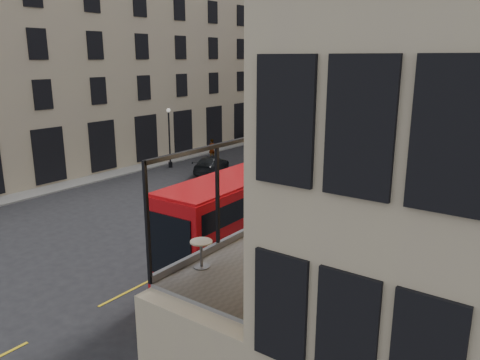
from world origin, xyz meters
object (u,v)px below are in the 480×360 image
Objects in this scene: car_b at (396,157)px; cafe_table_mid at (289,204)px; cyclist at (270,177)px; pedestrian_c at (376,141)px; cafe_table_far at (333,185)px; pedestrian_d at (429,155)px; traffic_light_far at (251,129)px; traffic_light_near at (291,182)px; cafe_chair_d at (377,207)px; pedestrian_b at (321,142)px; cafe_table_near at (201,250)px; street_lamp_a at (170,141)px; street_lamp_b at (356,130)px; bus_far at (334,129)px; bus_near at (253,211)px; car_c at (211,164)px; cafe_chair_a at (284,262)px; pedestrian_a at (260,145)px; cafe_chair_c at (346,225)px; car_a at (253,169)px; bicycle at (314,190)px; pedestrian_e at (212,149)px.

cafe_table_mid is at bearing -117.76° from car_b.
cyclist is 1.16× the size of pedestrian_c.
pedestrian_d is at bearing 97.25° from cafe_table_far.
traffic_light_far is at bearing 126.67° from cafe_table_mid.
cafe_table_far reaches higher than traffic_light_far.
traffic_light_near is 4.98× the size of cafe_chair_d.
cafe_table_near reaches higher than pedestrian_b.
cafe_chair_d is (8.18, -27.99, 4.02)m from car_b.
street_lamp_b is at bearing 55.49° from street_lamp_a.
bus_far is 31.65m from cafe_table_far.
street_lamp_b is 3.13× the size of pedestrian_b.
bus_near reaches higher than car_c.
cafe_table_far is at bearing 105.21° from cafe_chair_a.
cafe_chair_c reaches higher than pedestrian_a.
pedestrian_b is at bearing -121.35° from car_c.
car_a is (-1.26, -12.81, -1.90)m from bus_far.
bicycle is 1.02× the size of pedestrian_d.
cafe_table_mid is (11.18, -16.60, 4.23)m from cyclist.
car_c is at bearing 135.14° from cafe_table_mid.
cyclist is (-3.64, -0.19, 0.44)m from bicycle.
street_lamp_b is 6.32× the size of cafe_chair_a.
cafe_table_near is (10.60, -41.45, 4.25)m from pedestrian_c.
street_lamp_a is 1.08× the size of car_b.
pedestrian_b is at bearing 110.21° from bus_near.
cafe_chair_c is (12.57, -37.22, 4.06)m from pedestrian_c.
cafe_table_near is (7.57, -21.07, 4.57)m from bicycle.
car_a is 5.37× the size of cafe_table_near.
street_lamp_b is at bearing 102.80° from traffic_light_near.
traffic_light_near is 0.33× the size of bus_far.
street_lamp_a is at bearing 159.44° from traffic_light_near.
traffic_light_far is 2.02× the size of bicycle.
bus_far reaches higher than car_b.
pedestrian_a is at bearing 130.36° from cafe_chair_d.
pedestrian_d is 0.96× the size of pedestrian_e.
pedestrian_e is (-8.59, -9.32, -1.57)m from bus_far.
pedestrian_c is (4.59, 4.07, -0.05)m from pedestrian_b.
street_lamp_a is 6.33× the size of cafe_table_mid.
pedestrian_a reaches higher than bicycle.
cafe_chair_a is at bearing -149.89° from bicycle.
traffic_light_far is 1.97× the size of pedestrian_e.
pedestrian_e is (-15.68, -7.68, 0.15)m from car_b.
cafe_table_far is (7.56, -13.57, 4.58)m from bicycle.
traffic_light_near is 4.51× the size of cafe_chair_a.
traffic_light_far is 10.82m from street_lamp_b.
cafe_table_far reaches higher than bus_near.
cafe_chair_c is (0.21, 3.24, 0.01)m from cafe_chair_a.
pedestrian_e is (-6.61, -10.54, 0.11)m from pedestrian_b.
bus_near reaches higher than pedestrian_b.
pedestrian_e is at bearing -159.30° from pedestrian_b.
street_lamp_b is at bearing 110.21° from car_b.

